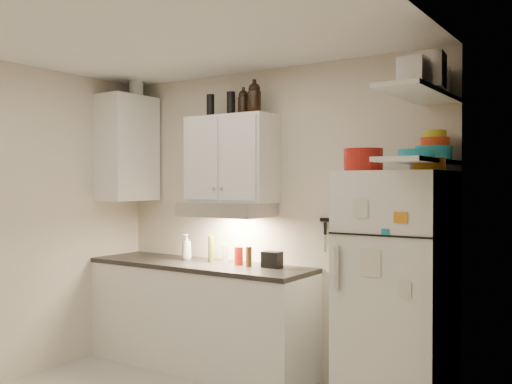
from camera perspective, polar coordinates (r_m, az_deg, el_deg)
The scene contains 35 objects.
ceiling at distance 3.87m, azimuth -10.96°, elevation 15.75°, with size 3.20×3.00×0.02m, color white.
back_wall at distance 4.94m, azimuth 1.52°, elevation -2.78°, with size 3.20×0.02×2.60m, color beige.
left_wall at distance 5.01m, azimuth -24.12°, elevation -2.81°, with size 0.02×3.00×2.60m, color beige.
right_wall at distance 2.87m, azimuth 12.78°, elevation -5.48°, with size 0.02×3.00×2.60m, color beige.
base_cabinet at distance 5.14m, azimuth -5.70°, elevation -12.35°, with size 2.10×0.60×0.88m, color white.
countertop at distance 5.05m, azimuth -5.71°, elevation -7.27°, with size 2.10×0.62×0.04m, color #272321.
upper_cabinet at distance 4.96m, azimuth -2.50°, elevation 3.30°, with size 0.80×0.33×0.75m, color white.
side_cabinet at distance 5.61m, azimuth -12.74°, elevation 4.28°, with size 0.33×0.55×1.00m, color white.
range_hood at distance 4.91m, azimuth -2.94°, elevation -1.76°, with size 0.76×0.46×0.12m, color silver.
fridge at distance 4.13m, azimuth 13.87°, elevation -9.83°, with size 0.70×0.68×1.70m, color white.
shelf_hi at distance 3.91m, azimuth 16.05°, elevation 9.43°, with size 0.30×0.95×0.03m, color white.
shelf_lo at distance 3.87m, azimuth 16.03°, elevation 2.98°, with size 0.30×0.95×0.03m, color white.
knife_strip at distance 4.58m, azimuth 8.79°, elevation -2.83°, with size 0.42×0.02×0.03m, color black.
dutch_oven at distance 4.07m, azimuth 10.68°, elevation 3.17°, with size 0.27×0.27×0.16m, color #A91B13.
book_stack at distance 3.86m, azimuth 16.88°, elevation 2.69°, with size 0.19×0.24×0.08m, color orange.
spice_jar at distance 4.01m, azimuth 15.53°, elevation 2.79°, with size 0.06×0.06×0.10m, color silver.
stock_pot at distance 4.27m, azimuth 16.97°, elevation 10.32°, with size 0.29×0.29×0.21m, color silver.
tin_a at distance 3.84m, azimuth 16.67°, elevation 11.49°, with size 0.22×0.20×0.22m, color #AAAAAD.
tin_b at distance 3.64m, azimuth 15.47°, elevation 11.59°, with size 0.16×0.16×0.16m, color #AAAAAD.
bowl_teal at distance 4.16m, azimuth 17.32°, elevation 3.72°, with size 0.25×0.25×0.10m, color teal.
bowl_orange at distance 4.19m, azimuth 17.46°, elevation 4.80°, with size 0.20×0.20×0.06m, color red.
bowl_yellow at distance 4.20m, azimuth 17.46°, elevation 5.55°, with size 0.16×0.16×0.05m, color gold.
plates at distance 3.80m, azimuth 15.72°, elevation 3.68°, with size 0.23×0.23×0.06m, color teal.
growler_a at distance 4.95m, azimuth -1.27°, elevation 8.96°, with size 0.09×0.09×0.22m, color black, non-canonical shape.
growler_b at distance 4.84m, azimuth -0.17°, elevation 9.40°, with size 0.11×0.11×0.26m, color black, non-canonical shape.
thermos_a at distance 5.06m, azimuth -2.52°, elevation 8.76°, with size 0.08×0.08×0.22m, color black.
thermos_b at distance 5.11m, azimuth -4.58°, elevation 8.58°, with size 0.07×0.07×0.20m, color black.
side_jar at distance 5.69m, azimuth -11.90°, elevation 10.21°, with size 0.13×0.13×0.18m, color silver.
soap_bottle at distance 5.24m, azimuth -6.96°, elevation -5.31°, with size 0.10×0.10×0.26m, color white.
pepper_mill at distance 4.77m, azimuth -0.74°, elevation -6.48°, with size 0.05×0.05×0.17m, color brown.
oil_bottle at distance 5.06m, azimuth -4.48°, elevation -5.69°, with size 0.04×0.04×0.23m, color #576E1B.
vinegar_bottle at distance 5.11m, azimuth -4.54°, elevation -5.70°, with size 0.05×0.05×0.22m, color black.
clear_bottle at distance 4.99m, azimuth -3.09°, elevation -6.17°, with size 0.06×0.06×0.17m, color silver.
red_jar at distance 4.88m, azimuth -1.74°, elevation -6.40°, with size 0.08×0.08×0.15m, color #A91B13.
caddy at distance 4.73m, azimuth 1.61°, elevation -6.77°, with size 0.15×0.11×0.13m, color black.
Camera 1 is at (2.63, -2.66, 1.62)m, focal length 40.00 mm.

